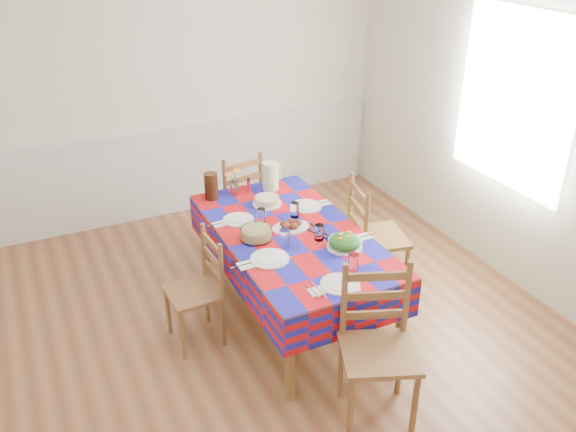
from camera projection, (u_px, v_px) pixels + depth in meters
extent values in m
cube|color=brown|center=(271.00, 358.00, 4.36)|extent=(4.50, 5.00, 0.04)
cube|color=beige|center=(160.00, 83.00, 5.74)|extent=(4.50, 0.04, 2.70)
cube|color=beige|center=(543.00, 130.00, 4.59)|extent=(0.04, 5.00, 2.70)
cube|color=silver|center=(166.00, 130.00, 5.91)|extent=(4.41, 0.06, 0.04)
cube|color=silver|center=(170.00, 172.00, 6.13)|extent=(4.41, 0.03, 0.90)
plane|color=white|center=(514.00, 101.00, 4.74)|extent=(0.00, 1.40, 1.40)
cylinder|color=brown|center=(290.00, 358.00, 3.83)|extent=(0.07, 0.07, 0.67)
cylinder|color=brown|center=(400.00, 323.00, 4.14)|extent=(0.07, 0.07, 0.67)
cylinder|color=brown|center=(204.00, 238.00, 5.18)|extent=(0.07, 0.07, 0.67)
cylinder|color=brown|center=(293.00, 218.00, 5.49)|extent=(0.07, 0.07, 0.67)
cube|color=brown|center=(292.00, 236.00, 4.50)|extent=(0.95, 1.80, 0.04)
cube|color=#B70F14|center=(292.00, 233.00, 4.48)|extent=(0.98, 1.84, 0.01)
cube|color=#B70F14|center=(230.00, 265.00, 4.36)|extent=(0.01, 1.84, 0.28)
cube|color=#B70F14|center=(348.00, 236.00, 4.74)|extent=(0.01, 1.84, 0.28)
cube|color=#B70F14|center=(355.00, 318.00, 3.82)|extent=(0.98, 0.01, 0.28)
cube|color=#B70F14|center=(246.00, 201.00, 5.29)|extent=(0.98, 0.01, 0.28)
cylinder|color=white|center=(340.00, 284.00, 3.87)|extent=(0.26, 0.26, 0.01)
cylinder|color=white|center=(340.00, 283.00, 3.86)|extent=(0.18, 0.18, 0.01)
cylinder|color=white|center=(353.00, 262.00, 3.99)|extent=(0.07, 0.07, 0.12)
cube|color=white|center=(316.00, 291.00, 3.81)|extent=(0.09, 0.09, 0.01)
cube|color=silver|center=(314.00, 291.00, 3.80)|extent=(0.01, 0.16, 0.00)
cube|color=silver|center=(319.00, 290.00, 3.81)|extent=(0.01, 0.19, 0.00)
cylinder|color=white|center=(270.00, 259.00, 4.14)|extent=(0.27, 0.27, 0.01)
cylinder|color=white|center=(270.00, 258.00, 4.14)|extent=(0.19, 0.19, 0.01)
cylinder|color=white|center=(285.00, 238.00, 4.27)|extent=(0.08, 0.08, 0.13)
cube|color=white|center=(245.00, 265.00, 4.07)|extent=(0.10, 0.10, 0.01)
cube|color=silver|center=(243.00, 265.00, 4.06)|extent=(0.17, 0.01, 0.00)
cube|color=silver|center=(248.00, 264.00, 4.08)|extent=(0.20, 0.01, 0.00)
cylinder|color=white|center=(238.00, 220.00, 4.64)|extent=(0.24, 0.24, 0.01)
cylinder|color=white|center=(238.00, 219.00, 4.64)|extent=(0.17, 0.17, 0.01)
cylinder|color=white|center=(261.00, 216.00, 4.59)|extent=(0.07, 0.07, 0.11)
cube|color=white|center=(219.00, 224.00, 4.59)|extent=(0.09, 0.09, 0.01)
cube|color=silver|center=(217.00, 224.00, 4.58)|extent=(0.15, 0.01, 0.00)
cube|color=silver|center=(221.00, 223.00, 4.59)|extent=(0.17, 0.01, 0.00)
cylinder|color=white|center=(345.00, 241.00, 4.36)|extent=(0.24, 0.24, 0.01)
cylinder|color=white|center=(345.00, 240.00, 4.35)|extent=(0.17, 0.17, 0.01)
cylinder|color=white|center=(319.00, 232.00, 4.36)|extent=(0.07, 0.07, 0.12)
cube|color=white|center=(365.00, 237.00, 4.42)|extent=(0.09, 0.09, 0.01)
cube|color=silver|center=(363.00, 237.00, 4.41)|extent=(0.15, 0.01, 0.00)
cube|color=silver|center=(367.00, 236.00, 4.42)|extent=(0.18, 0.01, 0.00)
cylinder|color=white|center=(306.00, 206.00, 4.84)|extent=(0.25, 0.25, 0.01)
cylinder|color=white|center=(306.00, 205.00, 4.84)|extent=(0.17, 0.17, 0.01)
cylinder|color=white|center=(295.00, 210.00, 4.67)|extent=(0.07, 0.07, 0.12)
cube|color=white|center=(325.00, 203.00, 4.91)|extent=(0.09, 0.09, 0.01)
cube|color=silver|center=(323.00, 203.00, 4.90)|extent=(0.16, 0.01, 0.00)
cube|color=silver|center=(327.00, 202.00, 4.91)|extent=(0.18, 0.01, 0.00)
ellipsoid|color=white|center=(291.00, 227.00, 4.53)|extent=(0.29, 0.21, 0.01)
ellipsoid|color=black|center=(297.00, 223.00, 4.54)|extent=(0.08, 0.06, 0.04)
ellipsoid|color=black|center=(291.00, 222.00, 4.56)|extent=(0.08, 0.06, 0.04)
ellipsoid|color=black|center=(285.00, 224.00, 4.53)|extent=(0.08, 0.06, 0.04)
ellipsoid|color=black|center=(286.00, 226.00, 4.49)|extent=(0.08, 0.06, 0.04)
ellipsoid|color=black|center=(294.00, 226.00, 4.49)|extent=(0.08, 0.06, 0.04)
cylinder|color=white|center=(345.00, 247.00, 4.29)|extent=(0.25, 0.25, 0.01)
ellipsoid|color=#114411|center=(345.00, 242.00, 4.27)|extent=(0.23, 0.23, 0.10)
cube|color=orange|center=(341.00, 239.00, 4.21)|extent=(0.03, 0.02, 0.01)
cube|color=orange|center=(341.00, 234.00, 4.26)|extent=(0.04, 0.04, 0.01)
cube|color=orange|center=(349.00, 236.00, 4.23)|extent=(0.03, 0.03, 0.01)
cube|color=orange|center=(350.00, 232.00, 4.28)|extent=(0.03, 0.04, 0.01)
cylinder|color=white|center=(256.00, 234.00, 4.38)|extent=(0.23, 0.23, 0.08)
cylinder|color=#E8D37A|center=(256.00, 233.00, 4.38)|extent=(0.21, 0.21, 0.07)
cylinder|color=white|center=(267.00, 204.00, 4.89)|extent=(0.23, 0.23, 0.01)
cylinder|color=tan|center=(267.00, 200.00, 4.87)|extent=(0.20, 0.20, 0.05)
cube|color=black|center=(317.00, 233.00, 4.46)|extent=(0.12, 0.28, 0.01)
cube|color=black|center=(321.00, 231.00, 4.50)|extent=(0.06, 0.29, 0.01)
cylinder|color=white|center=(234.00, 188.00, 5.02)|extent=(0.07, 0.07, 0.12)
cylinder|color=#316A23|center=(232.00, 184.00, 4.99)|extent=(0.01, 0.01, 0.17)
ellipsoid|color=orange|center=(228.00, 175.00, 4.94)|extent=(0.06, 0.06, 0.02)
cylinder|color=#316A23|center=(235.00, 182.00, 5.01)|extent=(0.01, 0.01, 0.17)
ellipsoid|color=orange|center=(237.00, 170.00, 4.99)|extent=(0.06, 0.06, 0.02)
cylinder|color=#316A23|center=(235.00, 184.00, 4.99)|extent=(0.01, 0.01, 0.17)
ellipsoid|color=orange|center=(235.00, 172.00, 4.92)|extent=(0.06, 0.06, 0.02)
cylinder|color=red|center=(249.00, 185.00, 5.06)|extent=(0.03, 0.03, 0.13)
cylinder|color=beige|center=(270.00, 176.00, 5.09)|extent=(0.14, 0.14, 0.24)
cylinder|color=black|center=(211.00, 186.00, 4.94)|extent=(0.11, 0.11, 0.22)
cube|color=white|center=(355.00, 292.00, 3.79)|extent=(0.08, 0.03, 0.02)
cylinder|color=brown|center=(350.00, 410.00, 3.57)|extent=(0.04, 0.04, 0.48)
cylinder|color=brown|center=(415.00, 406.00, 3.59)|extent=(0.04, 0.04, 0.48)
cylinder|color=brown|center=(341.00, 368.00, 3.89)|extent=(0.04, 0.04, 0.48)
cylinder|color=brown|center=(400.00, 365.00, 3.92)|extent=(0.04, 0.04, 0.48)
cube|color=brown|center=(379.00, 354.00, 3.62)|extent=(0.57, 0.56, 0.03)
cylinder|color=brown|center=(344.00, 302.00, 3.66)|extent=(0.04, 0.04, 0.53)
cylinder|color=brown|center=(407.00, 299.00, 3.69)|extent=(0.04, 0.04, 0.53)
cube|color=brown|center=(374.00, 314.00, 3.73)|extent=(0.37, 0.16, 0.05)
cube|color=brown|center=(376.00, 296.00, 3.66)|extent=(0.37, 0.16, 0.05)
cube|color=brown|center=(377.00, 276.00, 3.60)|extent=(0.37, 0.16, 0.05)
cylinder|color=brown|center=(243.00, 210.00, 5.89)|extent=(0.04, 0.04, 0.45)
cylinder|color=brown|center=(210.00, 219.00, 5.71)|extent=(0.04, 0.04, 0.45)
cylinder|color=brown|center=(261.00, 224.00, 5.63)|extent=(0.04, 0.04, 0.45)
cylinder|color=brown|center=(227.00, 234.00, 5.46)|extent=(0.04, 0.04, 0.45)
cube|color=brown|center=(234.00, 199.00, 5.56)|extent=(0.47, 0.45, 0.03)
cylinder|color=brown|center=(261.00, 178.00, 5.41)|extent=(0.04, 0.04, 0.50)
cylinder|color=brown|center=(225.00, 187.00, 5.23)|extent=(0.04, 0.04, 0.50)
cube|color=brown|center=(244.00, 192.00, 5.37)|extent=(0.36, 0.07, 0.05)
cube|color=brown|center=(243.00, 179.00, 5.31)|extent=(0.36, 0.07, 0.05)
cube|color=brown|center=(243.00, 165.00, 5.25)|extent=(0.36, 0.07, 0.05)
cylinder|color=brown|center=(168.00, 311.00, 4.49)|extent=(0.03, 0.03, 0.40)
cylinder|color=brown|center=(183.00, 335.00, 4.24)|extent=(0.03, 0.03, 0.40)
cylinder|color=brown|center=(207.00, 299.00, 4.62)|extent=(0.03, 0.03, 0.40)
cylinder|color=brown|center=(223.00, 322.00, 4.36)|extent=(0.03, 0.03, 0.40)
cube|color=brown|center=(193.00, 292.00, 4.33)|extent=(0.38, 0.39, 0.03)
cylinder|color=brown|center=(204.00, 251.00, 4.42)|extent=(0.03, 0.03, 0.45)
cylinder|color=brown|center=(221.00, 272.00, 4.17)|extent=(0.03, 0.03, 0.45)
cube|color=brown|center=(213.00, 272.00, 4.34)|extent=(0.03, 0.32, 0.04)
cube|color=brown|center=(212.00, 258.00, 4.28)|extent=(0.03, 0.32, 0.04)
cube|color=brown|center=(211.00, 244.00, 4.23)|extent=(0.03, 0.32, 0.04)
cylinder|color=brown|center=(406.00, 273.00, 4.88)|extent=(0.04, 0.04, 0.47)
cylinder|color=brown|center=(388.00, 250.00, 5.20)|extent=(0.04, 0.04, 0.47)
cylinder|color=brown|center=(364.00, 279.00, 4.80)|extent=(0.04, 0.04, 0.47)
cylinder|color=brown|center=(349.00, 255.00, 5.13)|extent=(0.04, 0.04, 0.47)
cube|color=brown|center=(379.00, 237.00, 4.89)|extent=(0.50, 0.52, 0.03)
cylinder|color=brown|center=(366.00, 224.00, 4.57)|extent=(0.04, 0.04, 0.52)
cylinder|color=brown|center=(350.00, 202.00, 4.90)|extent=(0.04, 0.04, 0.52)
cube|color=brown|center=(357.00, 224.00, 4.78)|extent=(0.10, 0.37, 0.05)
cube|color=brown|center=(358.00, 209.00, 4.72)|extent=(0.10, 0.37, 0.05)
cube|color=brown|center=(359.00, 193.00, 4.66)|extent=(0.10, 0.37, 0.05)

